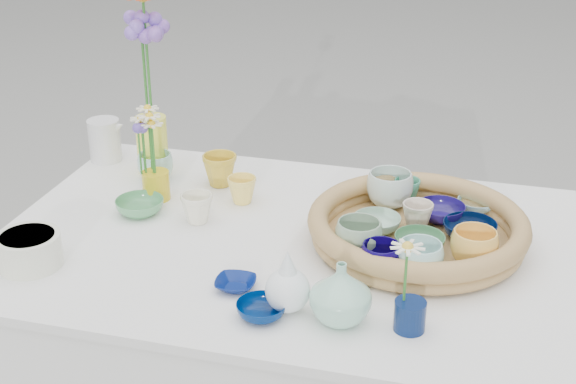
# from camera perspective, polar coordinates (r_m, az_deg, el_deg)

# --- Properties ---
(wicker_tray) EXTENTS (0.47, 0.47, 0.08)m
(wicker_tray) POSITION_cam_1_polar(r_m,az_deg,el_deg) (1.74, 9.19, -2.58)
(wicker_tray) COLOR olive
(wicker_tray) RESTS_ON display_table
(tray_ceramic_0) EXTENTS (0.13, 0.13, 0.03)m
(tray_ceramic_0) POSITION_cam_1_polar(r_m,az_deg,el_deg) (1.83, 10.80, -1.42)
(tray_ceramic_0) COLOR #190F55
(tray_ceramic_0) RESTS_ON wicker_tray
(tray_ceramic_1) EXTENTS (0.13, 0.13, 0.04)m
(tray_ceramic_1) POSITION_cam_1_polar(r_m,az_deg,el_deg) (1.76, 12.79, -2.67)
(tray_ceramic_1) COLOR #031235
(tray_ceramic_1) RESTS_ON wicker_tray
(tray_ceramic_2) EXTENTS (0.10, 0.10, 0.08)m
(tray_ceramic_2) POSITION_cam_1_polar(r_m,az_deg,el_deg) (1.65, 13.09, -3.88)
(tray_ceramic_2) COLOR #F3B94E
(tray_ceramic_2) RESTS_ON wicker_tray
(tray_ceramic_3) EXTENTS (0.13, 0.13, 0.03)m
(tray_ceramic_3) POSITION_cam_1_polar(r_m,az_deg,el_deg) (1.70, 9.33, -3.59)
(tray_ceramic_3) COLOR #478456
(tray_ceramic_3) RESTS_ON wicker_tray
(tray_ceramic_4) EXTENTS (0.11, 0.11, 0.08)m
(tray_ceramic_4) POSITION_cam_1_polar(r_m,az_deg,el_deg) (1.65, 5.05, -3.30)
(tray_ceramic_4) COLOR gray
(tray_ceramic_4) RESTS_ON wicker_tray
(tray_ceramic_5) EXTENTS (0.12, 0.12, 0.03)m
(tray_ceramic_5) POSITION_cam_1_polar(r_m,az_deg,el_deg) (1.76, 6.33, -2.26)
(tray_ceramic_5) COLOR #9BC5B1
(tray_ceramic_5) RESTS_ON wicker_tray
(tray_ceramic_6) EXTENTS (0.13, 0.13, 0.08)m
(tray_ceramic_6) POSITION_cam_1_polar(r_m,az_deg,el_deg) (1.86, 7.25, 0.18)
(tray_ceramic_6) COLOR silver
(tray_ceramic_6) RESTS_ON wicker_tray
(tray_ceramic_7) EXTENTS (0.08, 0.08, 0.06)m
(tray_ceramic_7) POSITION_cam_1_polar(r_m,az_deg,el_deg) (1.77, 9.18, -1.73)
(tray_ceramic_7) COLOR beige
(tray_ceramic_7) RESTS_ON wicker_tray
(tray_ceramic_8) EXTENTS (0.11, 0.11, 0.03)m
(tray_ceramic_8) POSITION_cam_1_polar(r_m,az_deg,el_deg) (1.89, 13.25, -0.90)
(tray_ceramic_8) COLOR #9BDBF3
(tray_ceramic_8) RESTS_ON wicker_tray
(tray_ceramic_9) EXTENTS (0.09, 0.09, 0.06)m
(tray_ceramic_9) POSITION_cam_1_polar(r_m,az_deg,el_deg) (1.59, 6.62, -4.73)
(tray_ceramic_9) COLOR #0B0144
(tray_ceramic_9) RESTS_ON wicker_tray
(tray_ceramic_10) EXTENTS (0.09, 0.09, 0.03)m
(tray_ceramic_10) POSITION_cam_1_polar(r_m,az_deg,el_deg) (1.75, 5.01, -2.58)
(tray_ceramic_10) COLOR #FADA62
(tray_ceramic_10) RESTS_ON wicker_tray
(tray_ceramic_11) EXTENTS (0.12, 0.12, 0.07)m
(tray_ceramic_11) POSITION_cam_1_polar(r_m,az_deg,el_deg) (1.59, 9.35, -4.79)
(tray_ceramic_11) COLOR #A5DAD3
(tray_ceramic_11) RESTS_ON wicker_tray
(tray_ceramic_12) EXTENTS (0.06, 0.06, 0.06)m
(tray_ceramic_12) POSITION_cam_1_polar(r_m,az_deg,el_deg) (1.90, 8.45, 0.09)
(tray_ceramic_12) COLOR #38916D
(tray_ceramic_12) RESTS_ON wicker_tray
(loose_ceramic_0) EXTENTS (0.10, 0.10, 0.08)m
(loose_ceramic_0) POSITION_cam_1_polar(r_m,az_deg,el_deg) (2.01, -4.87, 1.57)
(loose_ceramic_0) COLOR gold
(loose_ceramic_0) RESTS_ON display_table
(loose_ceramic_1) EXTENTS (0.09, 0.09, 0.07)m
(loose_ceramic_1) POSITION_cam_1_polar(r_m,az_deg,el_deg) (1.92, -3.29, 0.15)
(loose_ceramic_1) COLOR #FFDC5D
(loose_ceramic_1) RESTS_ON display_table
(loose_ceramic_2) EXTENTS (0.14, 0.14, 0.04)m
(loose_ceramic_2) POSITION_cam_1_polar(r_m,az_deg,el_deg) (1.90, -10.49, -1.02)
(loose_ceramic_2) COLOR #509860
(loose_ceramic_2) RESTS_ON display_table
(loose_ceramic_3) EXTENTS (0.09, 0.09, 0.07)m
(loose_ceramic_3) POSITION_cam_1_polar(r_m,az_deg,el_deg) (1.83, -6.48, -1.15)
(loose_ceramic_3) COLOR white
(loose_ceramic_3) RESTS_ON display_table
(loose_ceramic_4) EXTENTS (0.09, 0.09, 0.02)m
(loose_ceramic_4) POSITION_cam_1_polar(r_m,az_deg,el_deg) (1.58, -3.75, -6.55)
(loose_ceramic_4) COLOR #05175B
(loose_ceramic_4) RESTS_ON display_table
(loose_ceramic_5) EXTENTS (0.10, 0.10, 0.07)m
(loose_ceramic_5) POSITION_cam_1_polar(r_m,az_deg,el_deg) (2.06, -9.41, 1.79)
(loose_ceramic_5) COLOR #9DD6C5
(loose_ceramic_5) RESTS_ON display_table
(loose_ceramic_6) EXTENTS (0.12, 0.12, 0.03)m
(loose_ceramic_6) POSITION_cam_1_polar(r_m,az_deg,el_deg) (1.49, -1.91, -8.40)
(loose_ceramic_6) COLOR #001C54
(loose_ceramic_6) RESTS_ON display_table
(fluted_bowl) EXTENTS (0.17, 0.17, 0.07)m
(fluted_bowl) POSITION_cam_1_polar(r_m,az_deg,el_deg) (1.73, -17.93, -3.95)
(fluted_bowl) COLOR silver
(fluted_bowl) RESTS_ON display_table
(bud_vase_paleblue) EXTENTS (0.10, 0.10, 0.13)m
(bud_vase_paleblue) POSITION_cam_1_polar(r_m,az_deg,el_deg) (1.49, -0.03, -6.26)
(bud_vase_paleblue) COLOR white
(bud_vase_paleblue) RESTS_ON display_table
(bud_vase_seafoam) EXTENTS (0.13, 0.13, 0.12)m
(bud_vase_seafoam) POSITION_cam_1_polar(r_m,az_deg,el_deg) (1.46, 3.77, -7.15)
(bud_vase_seafoam) COLOR #99D4B8
(bud_vase_seafoam) RESTS_ON display_table
(bud_vase_cobalt) EXTENTS (0.06, 0.06, 0.06)m
(bud_vase_cobalt) POSITION_cam_1_polar(r_m,az_deg,el_deg) (1.47, 8.66, -8.68)
(bud_vase_cobalt) COLOR #081A46
(bud_vase_cobalt) RESTS_ON display_table
(single_daisy) EXTENTS (0.08, 0.08, 0.13)m
(single_daisy) POSITION_cam_1_polar(r_m,az_deg,el_deg) (1.43, 8.37, -5.79)
(single_daisy) COLOR white
(single_daisy) RESTS_ON bud_vase_cobalt
(tall_vase_yellow) EXTENTS (0.09, 0.09, 0.15)m
(tall_vase_yellow) POSITION_cam_1_polar(r_m,az_deg,el_deg) (2.10, -9.63, 3.35)
(tall_vase_yellow) COLOR #FDFF4A
(tall_vase_yellow) RESTS_ON display_table
(gerbera) EXTENTS (0.16, 0.16, 0.33)m
(gerbera) POSITION_cam_1_polar(r_m,az_deg,el_deg) (2.02, -9.96, 9.30)
(gerbera) COLOR #E73F1C
(gerbera) RESTS_ON tall_vase_yellow
(hydrangea) EXTENTS (0.11, 0.11, 0.32)m
(hydrangea) POSITION_cam_1_polar(r_m,az_deg,el_deg) (2.03, -10.15, 8.27)
(hydrangea) COLOR #815ACB
(hydrangea) RESTS_ON tall_vase_yellow
(white_pitcher) EXTENTS (0.12, 0.09, 0.11)m
(white_pitcher) POSITION_cam_1_polar(r_m,az_deg,el_deg) (2.20, -12.91, 3.61)
(white_pitcher) COLOR silver
(white_pitcher) RESTS_ON display_table
(daisy_cup) EXTENTS (0.08, 0.08, 0.07)m
(daisy_cup) POSITION_cam_1_polar(r_m,az_deg,el_deg) (1.96, -9.36, 0.47)
(daisy_cup) COLOR gold
(daisy_cup) RESTS_ON display_table
(daisy_posy) EXTENTS (0.09, 0.09, 0.16)m
(daisy_posy) POSITION_cam_1_polar(r_m,az_deg,el_deg) (1.91, -9.85, 3.62)
(daisy_posy) COLOR white
(daisy_posy) RESTS_ON daisy_cup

